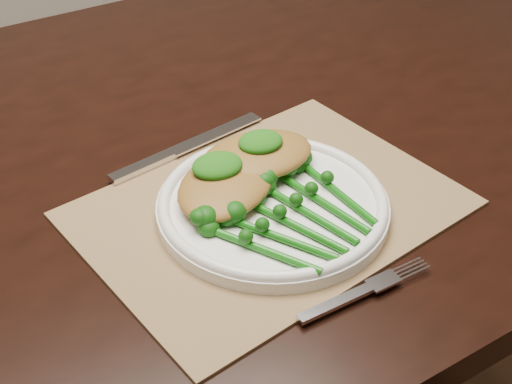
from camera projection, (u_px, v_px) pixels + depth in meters
name	position (u px, v px, depth m)	size (l,w,h in m)	color
dining_table	(176.00, 343.00, 1.12)	(1.72, 1.13, 0.75)	black
placemat	(269.00, 208.00, 0.78)	(0.40, 0.29, 0.00)	olive
dinner_plate	(273.00, 204.00, 0.77)	(0.25, 0.25, 0.02)	white
knife	(174.00, 152.00, 0.86)	(0.21, 0.08, 0.01)	silver
fork	(373.00, 286.00, 0.68)	(0.15, 0.03, 0.00)	silver
chicken_fillet_left	(227.00, 183.00, 0.77)	(0.14, 0.10, 0.03)	olive
chicken_fillet_right	(257.00, 155.00, 0.80)	(0.13, 0.09, 0.03)	olive
pesto_dollop_left	(217.00, 166.00, 0.77)	(0.06, 0.05, 0.02)	#114D0B
pesto_dollop_right	(261.00, 142.00, 0.80)	(0.05, 0.04, 0.02)	#114D0B
broccolini_bundle	(302.00, 220.00, 0.74)	(0.20, 0.21, 0.04)	#0D550B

